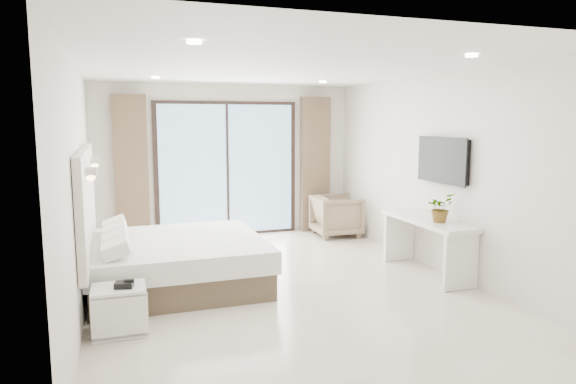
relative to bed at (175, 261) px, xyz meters
The scene contains 8 objects.
ground 1.37m from the bed, 21.32° to the right, with size 6.20×6.20×0.00m, color beige.
room_shell 1.67m from the bed, 16.53° to the left, with size 4.62×6.22×2.72m.
bed is the anchor object (origin of this frame).
nightstand 1.48m from the bed, 118.08° to the right, with size 0.52×0.43×0.46m.
phone 1.51m from the bed, 115.54° to the right, with size 0.17×0.13×0.06m, color black.
console_desk 3.35m from the bed, 10.62° to the right, with size 0.50×1.59×0.77m.
plant 3.45m from the bed, 14.89° to the right, with size 0.34×0.38×0.29m, color #33662D.
armchair 3.64m from the bed, 31.73° to the left, with size 0.79×0.74×0.81m, color #8B7B5B.
Camera 1 is at (-1.95, -5.92, 2.09)m, focal length 32.00 mm.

